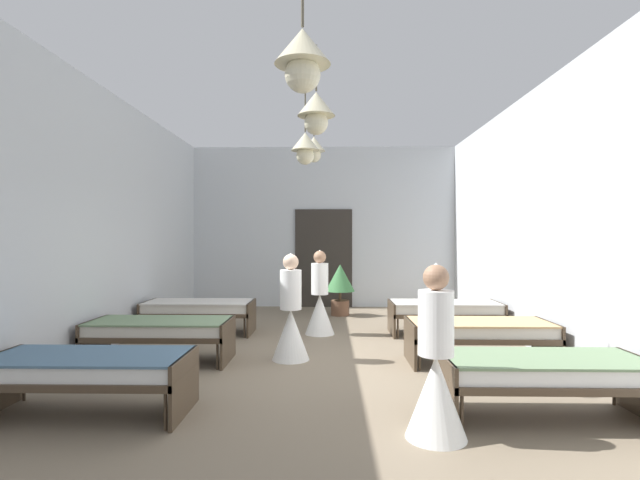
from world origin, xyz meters
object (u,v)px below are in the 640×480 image
at_px(bed_left_row_1, 160,330).
at_px(potted_plant, 340,283).
at_px(nurse_far_aisle, 291,322).
at_px(bed_right_row_0, 544,371).
at_px(nurse_mid_aisle, 436,375).
at_px(bed_left_row_0, 89,369).
at_px(bed_left_row_2, 199,309).
at_px(nurse_near_aisle, 320,304).
at_px(bed_right_row_1, 479,331).
at_px(bed_right_row_2, 444,309).

bearing_deg(bed_left_row_1, potted_plant, 56.82).
bearing_deg(nurse_far_aisle, bed_right_row_0, 114.66).
xyz_separation_m(bed_right_row_0, nurse_mid_aisle, (-1.12, -0.46, 0.09)).
distance_m(bed_left_row_0, nurse_far_aisle, 2.71).
height_order(bed_left_row_1, nurse_mid_aisle, nurse_mid_aisle).
bearing_deg(bed_left_row_2, nurse_near_aisle, -0.55).
relative_size(bed_right_row_0, nurse_mid_aisle, 1.28).
distance_m(bed_right_row_1, nurse_near_aisle, 2.89).
relative_size(bed_left_row_0, potted_plant, 1.70).
bearing_deg(bed_left_row_1, bed_left_row_2, 90.00).
bearing_deg(nurse_far_aisle, bed_left_row_1, -21.92).
distance_m(bed_right_row_2, potted_plant, 2.69).
bearing_deg(nurse_far_aisle, potted_plant, -128.32).
bearing_deg(bed_right_row_2, nurse_mid_aisle, -104.70).
distance_m(bed_left_row_2, nurse_far_aisle, 2.49).
height_order(bed_right_row_2, nurse_far_aisle, nurse_far_aisle).
height_order(bed_left_row_0, bed_right_row_2, same).
relative_size(bed_left_row_1, nurse_near_aisle, 1.28).
height_order(bed_left_row_1, potted_plant, potted_plant).
bearing_deg(bed_left_row_2, bed_right_row_1, -23.67).
relative_size(bed_right_row_0, bed_right_row_2, 1.00).
bearing_deg(bed_right_row_1, potted_plant, 114.70).
relative_size(bed_left_row_1, bed_right_row_2, 1.00).
bearing_deg(bed_left_row_1, bed_right_row_2, 23.67).
distance_m(bed_right_row_2, nurse_far_aisle, 3.10).
distance_m(bed_right_row_0, bed_right_row_2, 3.80).
xyz_separation_m(bed_left_row_0, bed_left_row_1, (0.00, 1.90, 0.00)).
height_order(bed_right_row_1, bed_right_row_2, same).
xyz_separation_m(nurse_mid_aisle, potted_plant, (-0.67, 6.25, 0.18)).
bearing_deg(nurse_far_aisle, bed_right_row_1, 150.01).
distance_m(bed_right_row_0, potted_plant, 6.07).
distance_m(bed_left_row_1, nurse_mid_aisle, 3.99).
relative_size(bed_left_row_1, bed_left_row_2, 1.00).
relative_size(bed_left_row_0, bed_left_row_2, 1.00).
xyz_separation_m(nurse_mid_aisle, nurse_far_aisle, (-1.44, 2.51, 0.00)).
bearing_deg(bed_right_row_1, bed_left_row_2, 156.33).
relative_size(nurse_mid_aisle, nurse_far_aisle, 1.00).
relative_size(nurse_mid_aisle, potted_plant, 1.33).
bearing_deg(potted_plant, bed_right_row_0, -72.83).
height_order(bed_right_row_0, nurse_far_aisle, nurse_far_aisle).
xyz_separation_m(bed_left_row_2, nurse_near_aisle, (2.14, -0.02, 0.09)).
distance_m(bed_left_row_0, bed_right_row_2, 5.76).
xyz_separation_m(bed_left_row_1, bed_left_row_2, (0.00, 1.90, 0.00)).
bearing_deg(bed_right_row_0, bed_left_row_2, 138.75).
height_order(bed_left_row_1, nurse_far_aisle, nurse_far_aisle).
relative_size(bed_left_row_0, bed_right_row_1, 1.00).
distance_m(nurse_mid_aisle, nurse_far_aisle, 2.89).
relative_size(bed_right_row_1, bed_left_row_2, 1.00).
xyz_separation_m(nurse_near_aisle, nurse_mid_aisle, (1.08, -4.24, 0.00)).
distance_m(nurse_far_aisle, potted_plant, 3.82).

